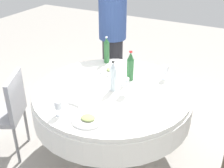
% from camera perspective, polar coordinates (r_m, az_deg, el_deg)
% --- Properties ---
extents(ground_plane, '(10.00, 10.00, 0.00)m').
position_cam_1_polar(ground_plane, '(3.09, 0.00, -13.16)').
color(ground_plane, gray).
extents(dining_table, '(1.48, 1.48, 0.74)m').
position_cam_1_polar(dining_table, '(2.73, 0.00, -3.78)').
color(dining_table, white).
rests_on(dining_table, ground_plane).
extents(bottle_clear_left, '(0.06, 0.06, 0.29)m').
position_cam_1_polar(bottle_clear_left, '(2.59, 0.25, 1.47)').
color(bottle_clear_left, silver).
rests_on(bottle_clear_left, dining_table).
extents(bottle_green_north, '(0.06, 0.06, 0.30)m').
position_cam_1_polar(bottle_green_north, '(3.17, -1.09, 6.66)').
color(bottle_green_north, '#2D6B38').
rests_on(bottle_green_north, dining_table).
extents(bottle_green_outer, '(0.07, 0.07, 0.30)m').
position_cam_1_polar(bottle_green_outer, '(2.79, 3.66, 3.47)').
color(bottle_green_outer, '#2D6B38').
rests_on(bottle_green_outer, dining_table).
extents(wine_glass_east, '(0.07, 0.07, 0.13)m').
position_cam_1_polar(wine_glass_east, '(2.30, -10.61, -4.12)').
color(wine_glass_east, white).
rests_on(wine_glass_east, dining_table).
extents(wine_glass_front, '(0.06, 0.06, 0.14)m').
position_cam_1_polar(wine_glass_front, '(2.85, 10.50, 2.75)').
color(wine_glass_front, white).
rests_on(wine_glass_front, dining_table).
extents(wine_glass_west, '(0.07, 0.07, 0.16)m').
position_cam_1_polar(wine_glass_west, '(2.54, 2.64, 0.24)').
color(wine_glass_west, white).
rests_on(wine_glass_west, dining_table).
extents(plate_mid, '(0.25, 0.25, 0.04)m').
position_cam_1_polar(plate_mid, '(2.25, -4.79, -6.99)').
color(plate_mid, white).
rests_on(plate_mid, dining_table).
extents(plate_south, '(0.25, 0.25, 0.04)m').
position_cam_1_polar(plate_south, '(2.99, -0.06, 2.66)').
color(plate_south, white).
rests_on(plate_south, dining_table).
extents(knife_north, '(0.03, 0.18, 0.00)m').
position_cam_1_polar(knife_north, '(2.74, -2.79, -0.15)').
color(knife_north, silver).
rests_on(knife_north, dining_table).
extents(knife_outer, '(0.10, 0.17, 0.00)m').
position_cam_1_polar(knife_outer, '(2.89, -10.77, 0.98)').
color(knife_outer, silver).
rests_on(knife_outer, dining_table).
extents(folded_napkin, '(0.13, 0.13, 0.02)m').
position_cam_1_polar(folded_napkin, '(2.48, -6.84, -3.36)').
color(folded_napkin, white).
rests_on(folded_napkin, dining_table).
extents(person_north, '(0.34, 0.34, 1.60)m').
position_cam_1_polar(person_north, '(3.66, 0.12, 8.98)').
color(person_north, '#26262B').
rests_on(person_north, ground_plane).
extents(chair_west, '(0.54, 0.54, 0.87)m').
position_cam_1_polar(chair_west, '(2.96, -19.98, -4.69)').
color(chair_west, '#99999E').
rests_on(chair_west, ground_plane).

